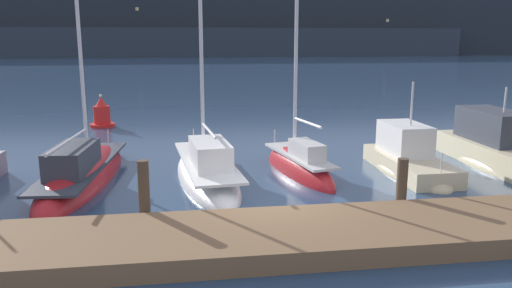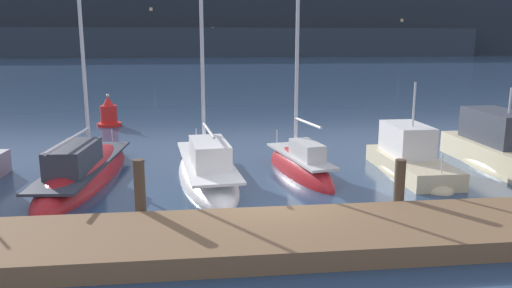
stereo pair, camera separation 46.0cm
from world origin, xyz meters
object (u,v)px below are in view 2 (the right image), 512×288
Objects in this scene: sailboat_berth_6 at (300,170)px; channel_buoy at (109,114)px; sailboat_berth_4 at (85,175)px; motorboat_berth_7 at (410,166)px; motorboat_berth_8 at (505,160)px; sailboat_berth_5 at (207,174)px.

sailboat_berth_6 reaches higher than channel_buoy.
motorboat_berth_7 is (10.99, -0.57, 0.13)m from sailboat_berth_4.
motorboat_berth_8 is at bearing 3.15° from motorboat_berth_7.
channel_buoy is (-0.91, 10.52, 0.48)m from sailboat_berth_4.
sailboat_berth_6 is at bearing -1.60° from sailboat_berth_4.
sailboat_berth_5 reaches higher than motorboat_berth_8.
channel_buoy is at bearing 94.95° from sailboat_berth_4.
channel_buoy is (-4.93, 10.99, 0.43)m from sailboat_berth_5.
sailboat_berth_4 is 1.07× the size of sailboat_berth_5.
channel_buoy is (-11.90, 11.09, 0.35)m from motorboat_berth_7.
sailboat_berth_5 is at bearing -65.82° from channel_buoy.
motorboat_berth_8 is at bearing -1.31° from sailboat_berth_6.
sailboat_berth_4 reaches higher than channel_buoy.
sailboat_berth_4 is 7.07× the size of channel_buoy.
sailboat_berth_4 is at bearing 178.40° from sailboat_berth_6.
channel_buoy is (-8.11, 10.72, 0.49)m from sailboat_berth_6.
motorboat_berth_8 is at bearing -35.09° from channel_buoy.
motorboat_berth_7 is at bearing -5.54° from sailboat_berth_6.
sailboat_berth_4 reaches higher than sailboat_berth_5.
motorboat_berth_7 is at bearing -176.85° from motorboat_berth_8.
sailboat_berth_6 reaches higher than motorboat_berth_7.
sailboat_berth_4 is 14.59m from motorboat_berth_8.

